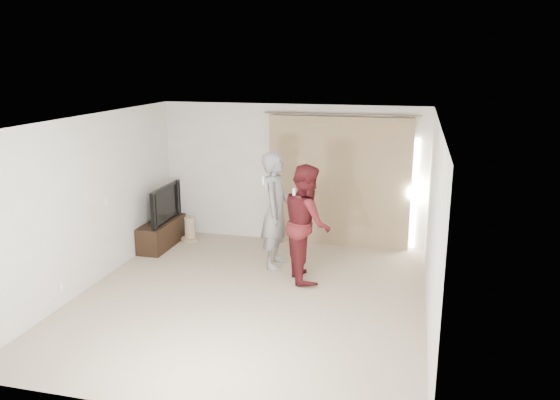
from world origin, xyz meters
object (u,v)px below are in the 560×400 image
Objects in this scene: tv_console at (162,234)px; person_man at (276,210)px; tv at (160,204)px; person_woman at (307,223)px.

tv_console is 2.47m from person_man.
tv is at bearing 0.00° from tv_console.
person_woman is at bearing -16.72° from tv_console.
person_woman is (0.60, -0.42, -0.05)m from person_man.
person_man reaches higher than person_woman.
tv_console is 1.06× the size of tv.
person_woman is (2.91, -0.88, 0.10)m from tv.
person_man is 1.05× the size of person_woman.
tv_console is 3.12m from person_woman.
tv_console is at bearing 163.28° from person_woman.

